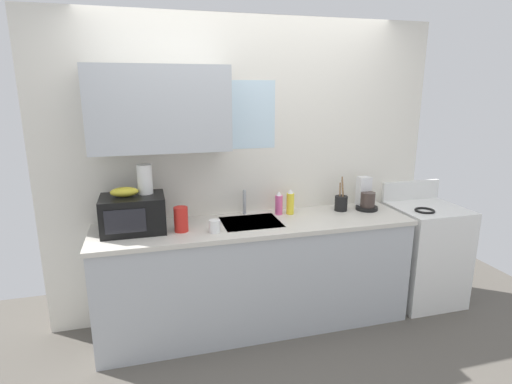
% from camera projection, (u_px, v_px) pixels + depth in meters
% --- Properties ---
extents(kitchen_wall_assembly, '(3.30, 0.42, 2.50)m').
position_uv_depth(kitchen_wall_assembly, '(230.00, 160.00, 3.39)').
color(kitchen_wall_assembly, silver).
rests_on(kitchen_wall_assembly, ground).
extents(counter_unit, '(2.53, 0.63, 0.90)m').
position_uv_depth(counter_unit, '(256.00, 273.00, 3.35)').
color(counter_unit, '#B2B7BC').
rests_on(counter_unit, ground).
extents(sink_faucet, '(0.03, 0.03, 0.21)m').
position_uv_depth(sink_faucet, '(244.00, 202.00, 3.43)').
color(sink_faucet, '#B2B5BA').
rests_on(sink_faucet, counter_unit).
extents(stove_range, '(0.60, 0.60, 1.08)m').
position_uv_depth(stove_range, '(423.00, 253.00, 3.77)').
color(stove_range, white).
rests_on(stove_range, ground).
extents(microwave, '(0.46, 0.35, 0.27)m').
position_uv_depth(microwave, '(133.00, 214.00, 3.02)').
color(microwave, black).
rests_on(microwave, counter_unit).
extents(banana_bunch, '(0.20, 0.11, 0.07)m').
position_uv_depth(banana_bunch, '(124.00, 192.00, 2.96)').
color(banana_bunch, gold).
rests_on(banana_bunch, microwave).
extents(paper_towel_roll, '(0.11, 0.11, 0.22)m').
position_uv_depth(paper_towel_roll, '(145.00, 179.00, 3.03)').
color(paper_towel_roll, white).
rests_on(paper_towel_roll, microwave).
extents(coffee_maker, '(0.19, 0.21, 0.28)m').
position_uv_depth(coffee_maker, '(366.00, 197.00, 3.59)').
color(coffee_maker, black).
rests_on(coffee_maker, counter_unit).
extents(dish_soap_bottle_pink, '(0.06, 0.06, 0.20)m').
position_uv_depth(dish_soap_bottle_pink, '(279.00, 204.00, 3.43)').
color(dish_soap_bottle_pink, '#E55999').
rests_on(dish_soap_bottle_pink, counter_unit).
extents(dish_soap_bottle_yellow, '(0.07, 0.07, 0.22)m').
position_uv_depth(dish_soap_bottle_yellow, '(290.00, 202.00, 3.44)').
color(dish_soap_bottle_yellow, yellow).
rests_on(dish_soap_bottle_yellow, counter_unit).
extents(cereal_canister, '(0.10, 0.10, 0.19)m').
position_uv_depth(cereal_canister, '(181.00, 219.00, 3.02)').
color(cereal_canister, red).
rests_on(cereal_canister, counter_unit).
extents(mug_white, '(0.08, 0.08, 0.09)m').
position_uv_depth(mug_white, '(215.00, 226.00, 3.01)').
color(mug_white, white).
rests_on(mug_white, counter_unit).
extents(utensil_crock, '(0.11, 0.11, 0.30)m').
position_uv_depth(utensil_crock, '(341.00, 203.00, 3.55)').
color(utensil_crock, black).
rests_on(utensil_crock, counter_unit).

